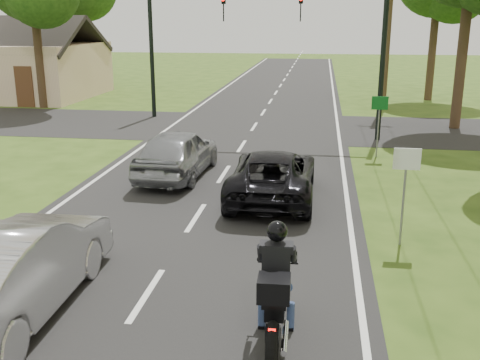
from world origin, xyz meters
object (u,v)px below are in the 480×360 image
Objects in this scene: silver_sedan at (11,268)px; traffic_signal at (335,33)px; utility_pole_far at (390,10)px; dark_suv at (273,174)px; silver_suv at (177,153)px; sign_white at (406,173)px; motorcycle_rider at (276,296)px; sign_green at (379,112)px.

traffic_signal reaches higher than silver_sedan.
utility_pole_far is at bearing -110.78° from silver_sedan.
silver_suv is at bearing -29.94° from dark_suv.
utility_pole_far is at bearing 85.49° from sign_white.
silver_suv is (-3.71, 8.73, -0.00)m from motorcycle_rider.
silver_suv is at bearing -151.54° from sign_green.
sign_white is 1.00× the size of sign_green.
sign_white is at bearing 145.74° from silver_suv.
silver_sedan is at bearing 89.00° from silver_suv.
utility_pole_far is (2.86, 8.00, 0.95)m from traffic_signal.
silver_sedan is at bearing 175.14° from motorcycle_rider.
dark_suv is 6.12m from sign_green.
utility_pole_far reaches higher than sign_green.
sign_white is at bearing -91.43° from sign_green.
silver_sedan is 2.28× the size of sign_white.
sign_white reaches higher than dark_suv.
traffic_signal reaches higher than sign_green.
dark_suv is 0.97× the size of silver_sedan.
traffic_signal reaches higher than dark_suv.
motorcycle_rider is 1.05× the size of sign_white.
utility_pole_far is 11.63m from sign_green.
dark_suv is 2.21× the size of sign_green.
sign_green reaches higher than motorcycle_rider.
utility_pole_far is at bearing -114.69° from silver_suv.
motorcycle_rider reaches higher than silver_sedan.
silver_sedan is at bearing -109.60° from utility_pole_far.
silver_sedan is 7.73m from sign_white.
utility_pole_far is at bearing -105.77° from dark_suv.
motorcycle_rider is 0.35× the size of traffic_signal.
sign_white reaches higher than silver_sedan.
silver_suv is 7.17m from sign_green.
sign_green reaches higher than dark_suv.
silver_suv is 7.66m from sign_white.
silver_suv is at bearing -126.23° from traffic_signal.
sign_white is at bearing -94.51° from utility_pole_far.
traffic_signal is 11.39m from sign_white.
traffic_signal is at bearing -123.25° from silver_suv.
sign_white is at bearing -151.01° from silver_sedan.
dark_suv is at bearing 153.29° from silver_suv.
traffic_signal is at bearing -110.74° from silver_sedan.
sign_green is (6.85, 11.87, 0.79)m from silver_sedan.
sign_white is (1.36, -11.02, -2.54)m from traffic_signal.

